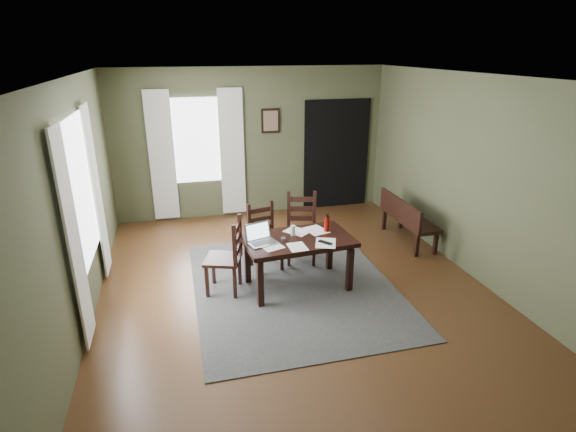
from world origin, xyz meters
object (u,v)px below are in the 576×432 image
object	(u,v)px
chair_end	(227,257)
dining_table	(298,244)
chair_back_left	(265,237)
laptop	(260,238)
chair_back_right	(302,228)
bench	(406,216)
water_bottle	(327,224)

from	to	relation	value
chair_end	dining_table	bearing A→B (deg)	102.49
dining_table	chair_back_left	xyz separation A→B (m)	(-0.31, 0.67, -0.16)
chair_back_left	laptop	xyz separation A→B (m)	(-0.19, -0.68, 0.30)
chair_back_right	bench	distance (m)	1.84
water_bottle	chair_back_right	bearing A→B (deg)	103.31
chair_end	chair_back_right	distance (m)	1.37
chair_back_left	chair_back_right	distance (m)	0.59
laptop	chair_back_right	bearing A→B (deg)	28.02
water_bottle	bench	bearing A→B (deg)	27.98
bench	laptop	distance (m)	2.80
chair_back_left	chair_back_right	size ratio (longest dim) A/B	0.92
chair_back_left	bench	size ratio (longest dim) A/B	0.72
chair_end	chair_back_right	xyz separation A→B (m)	(1.18, 0.68, 0.01)
laptop	dining_table	bearing A→B (deg)	-16.71
chair_end	bench	bearing A→B (deg)	125.29
dining_table	chair_end	xyz separation A→B (m)	(-0.91, 0.10, -0.12)
dining_table	chair_end	bearing A→B (deg)	169.46
chair_end	water_bottle	distance (m)	1.38
chair_back_right	water_bottle	bearing A→B (deg)	-61.19
chair_back_right	dining_table	bearing A→B (deg)	-93.77
chair_back_left	chair_end	bearing A→B (deg)	-148.89
chair_back_right	laptop	size ratio (longest dim) A/B	2.45
laptop	bench	bearing A→B (deg)	3.55
chair_end	bench	distance (m)	3.15
chair_end	laptop	xyz separation A→B (m)	(0.42, -0.11, 0.27)
water_bottle	laptop	bearing A→B (deg)	-172.12
chair_back_right	water_bottle	distance (m)	0.75
bench	laptop	xyz separation A→B (m)	(-2.59, -1.02, 0.32)
chair_back_left	bench	distance (m)	2.43
laptop	water_bottle	bearing A→B (deg)	-9.97
bench	laptop	bearing A→B (deg)	111.39
chair_back_left	chair_back_right	xyz separation A→B (m)	(0.58, 0.11, 0.04)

